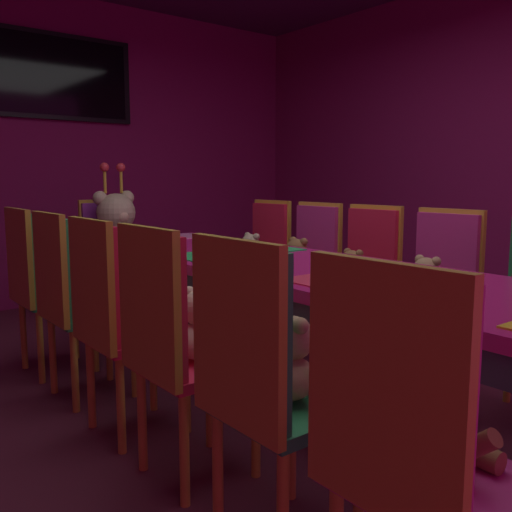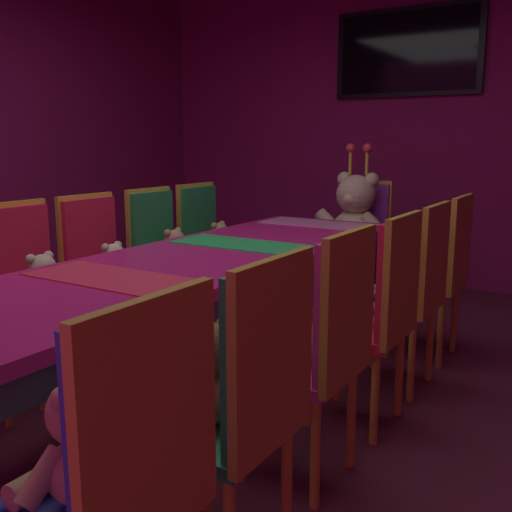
{
  "view_description": "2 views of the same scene",
  "coord_description": "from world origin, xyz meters",
  "views": [
    {
      "loc": [
        -1.85,
        -2.03,
        1.15
      ],
      "look_at": [
        -0.07,
        0.22,
        0.76
      ],
      "focal_mm": 39.4,
      "sensor_mm": 36.0,
      "label": 1
    },
    {
      "loc": [
        1.72,
        -2.13,
        1.29
      ],
      "look_at": [
        0.09,
        0.48,
        0.69
      ],
      "focal_mm": 41.2,
      "sensor_mm": 36.0,
      "label": 2
    }
  ],
  "objects": [
    {
      "name": "ground_plane",
      "position": [
        0.0,
        0.0,
        0.0
      ],
      "size": [
        7.9,
        7.9,
        0.0
      ],
      "primitive_type": "plane",
      "color": "#591E33"
    },
    {
      "name": "wall_back",
      "position": [
        0.0,
        3.2,
        1.4
      ],
      "size": [
        5.2,
        0.12,
        2.8
      ],
      "primitive_type": "cube",
      "color": "#8C1959",
      "rests_on": "ground_plane"
    },
    {
      "name": "banquet_table",
      "position": [
        0.0,
        0.0,
        0.66
      ],
      "size": [
        0.9,
        3.33,
        0.75
      ],
      "color": "#C61E72",
      "rests_on": "ground_plane"
    },
    {
      "name": "chair_left_0",
      "position": [
        -0.87,
        -1.31,
        0.6
      ],
      "size": [
        0.42,
        0.41,
        0.98
      ],
      "color": "#CC338C",
      "rests_on": "ground_plane"
    },
    {
      "name": "teddy_left_0",
      "position": [
        -0.72,
        -1.31,
        0.57
      ],
      "size": [
        0.22,
        0.29,
        0.27
      ],
      "color": "brown",
      "rests_on": "chair_left_0"
    },
    {
      "name": "chair_left_1",
      "position": [
        -0.85,
        -0.77,
        0.6
      ],
      "size": [
        0.42,
        0.41,
        0.98
      ],
      "color": "#268C4C",
      "rests_on": "ground_plane"
    },
    {
      "name": "teddy_left_1",
      "position": [
        -0.71,
        -0.77,
        0.58
      ],
      "size": [
        0.23,
        0.3,
        0.28
      ],
      "color": "tan",
      "rests_on": "chair_left_1"
    },
    {
      "name": "chair_left_2",
      "position": [
        -0.86,
        -0.26,
        0.6
      ],
      "size": [
        0.42,
        0.41,
        0.98
      ],
      "color": "red",
      "rests_on": "ground_plane"
    },
    {
      "name": "teddy_left_2",
      "position": [
        -0.71,
        -0.26,
        0.58
      ],
      "size": [
        0.23,
        0.3,
        0.28
      ],
      "color": "beige",
      "rests_on": "chair_left_2"
    },
    {
      "name": "chair_left_3",
      "position": [
        -0.86,
        0.24,
        0.6
      ],
      "size": [
        0.42,
        0.41,
        0.98
      ],
      "color": "red",
      "rests_on": "ground_plane"
    },
    {
      "name": "teddy_left_3",
      "position": [
        -0.72,
        0.24,
        0.57
      ],
      "size": [
        0.21,
        0.28,
        0.26
      ],
      "color": "beige",
      "rests_on": "chair_left_3"
    },
    {
      "name": "chair_left_4",
      "position": [
        -0.86,
        0.78,
        0.6
      ],
      "size": [
        0.42,
        0.41,
        0.98
      ],
      "color": "#268C4C",
      "rests_on": "ground_plane"
    },
    {
      "name": "teddy_left_4",
      "position": [
        -0.72,
        0.78,
        0.58
      ],
      "size": [
        0.22,
        0.29,
        0.27
      ],
      "color": "tan",
      "rests_on": "chair_left_4"
    },
    {
      "name": "chair_left_5",
      "position": [
        -0.86,
        1.29,
        0.6
      ],
      "size": [
        0.42,
        0.41,
        0.98
      ],
      "color": "#268C4C",
      "rests_on": "ground_plane"
    },
    {
      "name": "teddy_left_5",
      "position": [
        -0.72,
        1.29,
        0.57
      ],
      "size": [
        0.21,
        0.27,
        0.26
      ],
      "color": "tan",
      "rests_on": "chair_left_5"
    },
    {
      "name": "chair_right_2",
      "position": [
        0.86,
        -0.26,
        0.6
      ],
      "size": [
        0.42,
        0.41,
        0.98
      ],
      "rotation": [
        0.0,
        0.0,
        3.14
      ],
      "color": "#CC338C",
      "rests_on": "ground_plane"
    },
    {
      "name": "teddy_right_2",
      "position": [
        0.72,
        -0.26,
        0.58
      ],
      "size": [
        0.23,
        0.3,
        0.28
      ],
      "rotation": [
        0.0,
        0.0,
        3.14
      ],
      "color": "tan",
      "rests_on": "chair_right_2"
    },
    {
      "name": "chair_right_3",
      "position": [
        0.87,
        0.29,
        0.6
      ],
      "size": [
        0.42,
        0.41,
        0.98
      ],
      "rotation": [
        0.0,
        0.0,
        3.14
      ],
      "color": "red",
      "rests_on": "ground_plane"
    },
    {
      "name": "teddy_right_3",
      "position": [
        0.73,
        0.29,
        0.57
      ],
      "size": [
        0.22,
        0.28,
        0.26
      ],
      "rotation": [
        0.0,
        0.0,
        3.14
      ],
      "color": "olive",
      "rests_on": "chair_right_3"
    },
    {
      "name": "chair_right_4",
      "position": [
        0.88,
        0.79,
        0.6
      ],
      "size": [
        0.42,
        0.41,
        0.98
      ],
      "rotation": [
        0.0,
        0.0,
        3.14
      ],
      "color": "#CC338C",
      "rests_on": "ground_plane"
    },
    {
      "name": "teddy_right_4",
      "position": [
        0.73,
        0.79,
        0.58
      ],
      "size": [
        0.24,
        0.31,
        0.29
      ],
      "rotation": [
        0.0,
        0.0,
        3.14
      ],
      "color": "olive",
      "rests_on": "chair_right_4"
    },
    {
      "name": "chair_right_5",
      "position": [
        0.88,
        1.31,
        0.6
      ],
      "size": [
        0.42,
        0.41,
        0.98
      ],
      "rotation": [
        0.0,
        0.0,
        3.14
      ],
      "color": "red",
      "rests_on": "ground_plane"
    },
    {
      "name": "teddy_right_5",
      "position": [
        0.74,
        1.31,
        0.58
      ],
      "size": [
        0.23,
        0.3,
        0.28
      ],
      "rotation": [
        0.0,
        0.0,
        3.14
      ],
      "color": "beige",
      "rests_on": "chair_right_5"
    },
    {
      "name": "throne_chair",
      "position": [
        0.0,
        2.21,
        0.6
      ],
      "size": [
        0.41,
        0.42,
        0.98
      ],
      "rotation": [
        0.0,
        0.0,
        -1.57
      ],
      "color": "purple",
      "rests_on": "ground_plane"
    },
    {
      "name": "king_teddy_bear",
      "position": [
        -0.0,
        2.04,
        0.72
      ],
      "size": [
        0.63,
        0.49,
        0.81
      ],
      "rotation": [
        0.0,
        0.0,
        -1.57
      ],
      "color": "beige",
      "rests_on": "throne_chair"
    },
    {
      "name": "wall_tv",
      "position": [
        0.0,
        3.11,
        2.05
      ],
      "size": [
        1.3,
        0.06,
        0.75
      ],
      "color": "black"
    }
  ]
}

